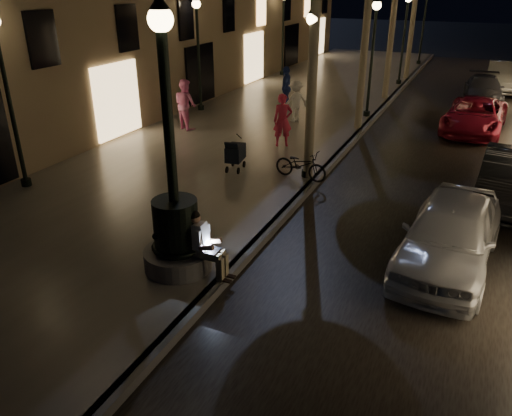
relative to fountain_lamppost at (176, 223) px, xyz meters
The scene contains 24 objects.
ground 13.09m from the fountain_lamppost, 85.60° to the left, with size 120.00×120.00×0.00m, color black.
cobble_lane 13.65m from the fountain_lamppost, 72.90° to the left, with size 6.00×45.00×0.02m, color black.
promenade 13.39m from the fountain_lamppost, 102.99° to the left, with size 8.00×45.00×0.20m, color slate.
curb_strip 13.09m from the fountain_lamppost, 85.60° to the left, with size 0.25×45.00×0.20m, color #59595B.
fountain_lamppost is the anchor object (origin of this frame).
seated_man_laptop 0.68m from the fountain_lamppost, ahead, with size 0.99×0.33×1.36m.
lamp_curb_a 6.37m from the fountain_lamppost, 83.35° to the left, with size 0.36×0.36×4.81m.
lamp_curb_b 14.16m from the fountain_lamppost, 87.14° to the left, with size 0.36×0.36×4.81m.
lamp_curb_c 22.10m from the fountain_lamppost, 88.18° to the left, with size 0.36×0.36×4.81m.
lamp_curb_d 30.08m from the fountain_lamppost, 88.66° to the left, with size 0.36×0.36×4.81m.
lamp_left_a 7.00m from the fountain_lamppost, 162.65° to the left, with size 0.36×0.36×4.81m.
lamp_left_b 13.75m from the fountain_lamppost, 118.07° to the left, with size 0.36×0.36×4.81m.
lamp_left_c 23.00m from the fountain_lamppost, 106.22° to the left, with size 0.36×0.36×4.81m.
stroller 5.81m from the fountain_lamppost, 104.76° to the left, with size 0.57×1.10×1.11m.
car_front 5.69m from the fountain_lamppost, 28.19° to the left, with size 1.79×4.44×1.51m, color #B7B9BF.
car_second 9.23m from the fountain_lamppost, 47.72° to the left, with size 1.50×4.29×1.41m, color black.
car_third 14.88m from the fountain_lamppost, 70.35° to the left, with size 2.16×4.69×1.30m, color maroon.
car_rear 20.61m from the fountain_lamppost, 75.52° to the left, with size 1.75×4.30×1.25m, color #2B2B2F.
car_fifth 24.02m from the fountain_lamppost, 75.51° to the left, with size 1.61×4.61×1.52m, color #AEAFAA.
pedestrian_red 8.62m from the fountain_lamppost, 97.20° to the left, with size 0.67×0.44×1.83m, color #C52746.
pedestrian_pink 10.50m from the fountain_lamppost, 120.56° to the left, with size 0.94×0.73×1.94m, color pink.
pedestrian_white 12.02m from the fountain_lamppost, 98.77° to the left, with size 1.09×0.62×1.68m, color white.
pedestrian_blue 14.08m from the fountain_lamppost, 102.16° to the left, with size 1.12×0.46×1.91m, color navy.
bicycle 5.82m from the fountain_lamppost, 84.05° to the left, with size 0.58×1.65×0.87m, color black.
Camera 1 is at (4.09, -5.42, 5.62)m, focal length 35.00 mm.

